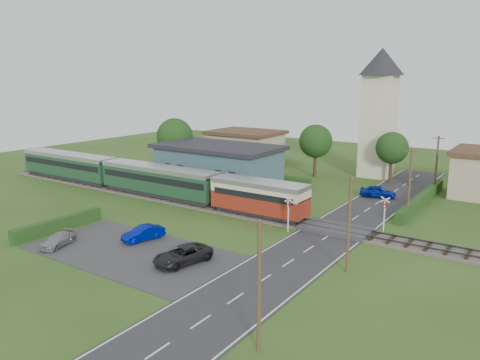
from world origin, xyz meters
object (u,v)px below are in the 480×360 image
Objects in this scene: crossing_signal_near at (288,209)px; house_west at (246,148)px; station_building at (218,165)px; train at (140,176)px; car_on_road at (378,192)px; pedestrian_near at (230,190)px; equipment_hut at (141,173)px; car_park_silver at (58,240)px; car_park_dark at (183,255)px; pedestrian_far at (146,177)px; church_tower at (379,103)px; crossing_signal_far at (385,209)px; car_park_blue at (143,233)px.

house_west is at bearing 130.11° from crossing_signal_near.
station_building is 0.37× the size of train.
house_west reaches higher than train.
train is at bearing 109.59° from car_on_road.
train reaches higher than pedestrian_near.
station_building is at bearing 61.15° from train.
car_on_road is at bearing 22.14° from equipment_hut.
pedestrian_near is (3.75, 19.35, 0.81)m from car_park_silver.
car_park_dark is (-2.91, -11.12, -1.42)m from crossing_signal_near.
car_on_road is at bearing -75.03° from pedestrian_far.
car_on_road is at bearing 44.57° from car_park_silver.
church_tower is at bearing 8.53° from house_west.
crossing_signal_far reaches higher than equipment_hut.
pedestrian_far is (-13.73, 0.67, -0.20)m from pedestrian_near.
crossing_signal_far is (23.60, -6.60, -0.55)m from station_building.
crossing_signal_near is 2.16× the size of pedestrian_far.
train reaches higher than car_park_blue.
pedestrian_far is (-7.45, -5.47, -1.49)m from station_building.
church_tower is 4.76× the size of car_park_blue.
car_park_dark is (21.49, -16.73, -1.02)m from equipment_hut.
station_building is 3.45× the size of car_park_dark.
car_park_dark reaches higher than car_park_blue.
church_tower is (19.96, 26.00, 8.05)m from train.
equipment_hut is 25.04m from crossing_signal_near.
equipment_hut is 1.68× the size of pedestrian_far.
crossing_signal_far is at bearing -99.07° from pedestrian_far.
equipment_hut reaches higher than pedestrian_far.
car_park_dark is (-5.72, -27.80, -0.01)m from car_on_road.
train is 33.75m from church_tower.
pedestrian_near is at bearing -110.65° from church_tower.
equipment_hut reaches higher than car_park_blue.
car_on_road is 1.09× the size of car_park_blue.
house_west is at bearing 109.65° from station_building.
crossing_signal_near reaches higher than equipment_hut.
car_on_road is 0.87× the size of car_park_dark.
crossing_signal_near reaches higher than car_park_dark.
car_park_dark is at bearing -59.08° from station_building.
church_tower is 26.26m from pedestrian_near.
equipment_hut is 0.14× the size of church_tower.
equipment_hut is 20.05m from house_west.
pedestrian_far is (-9.98, 20.02, 0.61)m from car_park_silver.
station_building is at bearing 124.45° from car_park_blue.
pedestrian_near reaches higher than car_park_dark.
car_park_blue is at bearing -134.72° from crossing_signal_near.
car_park_silver is 2.34× the size of pedestrian_far.
car_on_road is (2.81, 16.68, -1.40)m from crossing_signal_near.
crossing_signal_far reaches higher than car_on_road.
train is at bearing -46.43° from equipment_hut.
church_tower is 15.66m from car_on_road.
house_west is 23.13m from pedestrian_near.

